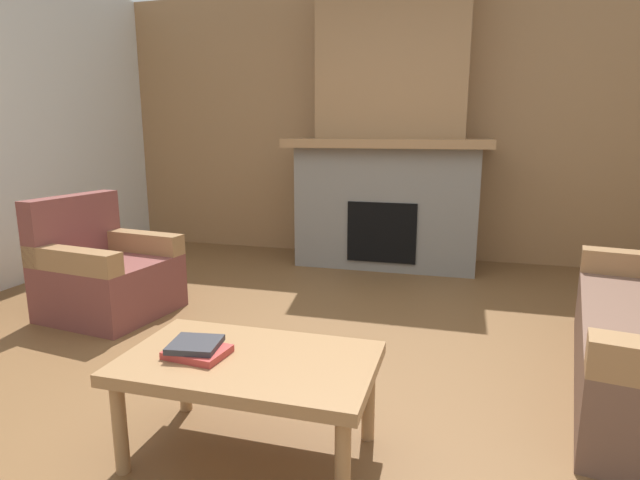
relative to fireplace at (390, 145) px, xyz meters
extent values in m
plane|color=brown|center=(0.00, -2.62, -1.16)|extent=(9.00, 9.00, 0.00)
cube|color=#997047|center=(0.00, 0.38, 0.19)|extent=(6.00, 0.12, 2.70)
cube|color=gray|center=(0.00, -0.03, -0.59)|extent=(1.70, 0.70, 1.15)
cube|color=black|center=(0.00, -0.36, -0.78)|extent=(0.64, 0.08, 0.56)
cube|color=#997047|center=(0.00, -0.08, 0.03)|extent=(1.90, 0.82, 0.08)
cube|color=#997047|center=(0.00, 0.07, 0.80)|extent=(1.40, 0.50, 1.47)
cube|color=brown|center=(-1.70, -2.03, -0.96)|extent=(0.85, 0.85, 0.40)
cube|color=brown|center=(-2.01, -1.99, -0.54)|extent=(0.24, 0.77, 0.45)
cube|color=#997047|center=(-1.74, -2.33, -0.69)|extent=(0.77, 0.24, 0.15)
cube|color=#997047|center=(-1.66, -1.72, -0.69)|extent=(0.77, 0.24, 0.15)
cube|color=#997047|center=(-0.07, -3.30, -0.76)|extent=(1.00, 0.60, 0.05)
cylinder|color=#997047|center=(-0.51, -3.54, -0.97)|extent=(0.06, 0.06, 0.38)
cylinder|color=#997047|center=(0.37, -3.54, -0.97)|extent=(0.06, 0.06, 0.38)
cylinder|color=#997047|center=(-0.51, -3.06, -0.97)|extent=(0.06, 0.06, 0.38)
cylinder|color=#997047|center=(0.37, -3.06, -0.97)|extent=(0.06, 0.06, 0.38)
cube|color=#B23833|center=(-0.27, -3.34, -0.72)|extent=(0.25, 0.20, 0.03)
cube|color=#2D2D33|center=(-0.28, -3.33, -0.69)|extent=(0.21, 0.21, 0.02)
camera|label=1|loc=(0.72, -5.06, 0.15)|focal=29.03mm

